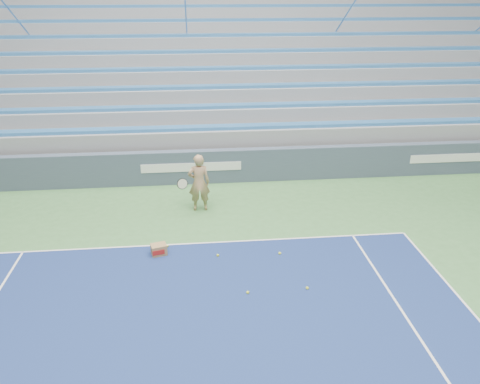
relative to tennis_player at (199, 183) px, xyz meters
name	(u,v)px	position (x,y,z in m)	size (l,w,h in m)	color
sponsor_barrier	(192,167)	(-0.21, 2.05, -0.29)	(30.00, 0.32, 1.10)	#3D4A5D
bleachers	(189,78)	(-0.21, 7.77, 1.51)	(31.00, 9.15, 7.30)	gray
tennis_player	(199,183)	(0.00, 0.00, 0.00)	(0.92, 0.83, 1.68)	tan
ball_box	(159,250)	(-1.03, -2.38, -0.71)	(0.42, 0.36, 0.27)	olive
tennis_ball_0	(167,246)	(-0.85, -2.05, -0.81)	(0.07, 0.07, 0.07)	yellow
tennis_ball_1	(307,288)	(2.20, -4.12, -0.81)	(0.07, 0.07, 0.07)	yellow
tennis_ball_2	(248,292)	(0.92, -4.14, -0.81)	(0.07, 0.07, 0.07)	yellow
tennis_ball_3	(280,253)	(1.86, -2.66, -0.81)	(0.07, 0.07, 0.07)	yellow
tennis_ball_4	(218,255)	(0.37, -2.61, -0.81)	(0.07, 0.07, 0.07)	yellow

